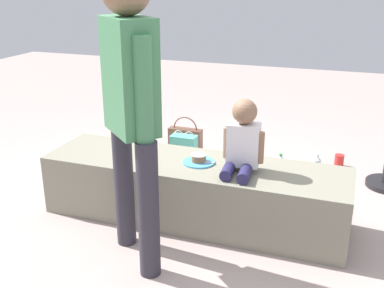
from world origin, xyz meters
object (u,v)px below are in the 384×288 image
cake_plate (199,160)px  handbag_brown_canvas (185,138)px  child_seated (243,141)px  gift_bag (184,150)px  adult_standing (131,95)px  water_bottle_far_side (316,168)px  cake_box_white (236,185)px  handbag_black_leather (144,156)px  water_bottle_near_gift (280,165)px  party_cup_red (339,160)px

cake_plate → handbag_brown_canvas: bearing=114.4°
child_seated → gift_bag: 1.29m
child_seated → adult_standing: size_ratio=0.28×
water_bottle_far_side → cake_box_white: size_ratio=0.81×
handbag_black_leather → child_seated: bearing=-35.8°
adult_standing → water_bottle_near_gift: bearing=68.6°
adult_standing → handbag_black_leather: adult_standing is taller
water_bottle_far_side → party_cup_red: size_ratio=2.14×
adult_standing → water_bottle_near_gift: adult_standing is taller
water_bottle_near_gift → cake_box_white: bearing=-120.3°
gift_bag → party_cup_red: 1.42m
adult_standing → cake_plate: adult_standing is taller
water_bottle_near_gift → handbag_brown_canvas: size_ratio=0.56×
gift_bag → handbag_black_leather: gift_bag is taller
party_cup_red → gift_bag: bearing=-160.9°
water_bottle_far_side → handbag_brown_canvas: size_ratio=0.69×
adult_standing → water_bottle_far_side: bearing=59.4°
adult_standing → gift_bag: adult_standing is taller
cake_box_white → handbag_brown_canvas: (-0.72, 0.76, 0.06)m
child_seated → gift_bag: (-0.76, 0.92, -0.50)m
water_bottle_near_gift → handbag_brown_canvas: bearing=163.6°
cake_box_white → handbag_black_leather: handbag_black_leather is taller
cake_box_white → party_cup_red: bearing=48.0°
child_seated → cake_box_white: size_ratio=1.67×
adult_standing → handbag_black_leather: (-0.59, 1.34, -0.93)m
child_seated → party_cup_red: bearing=67.1°
adult_standing → water_bottle_far_side: (0.92, 1.56, -0.92)m
party_cup_red → adult_standing: bearing=-119.5°
party_cup_red → water_bottle_near_gift: bearing=-142.6°
gift_bag → water_bottle_near_gift: (0.86, 0.10, -0.06)m
water_bottle_near_gift → party_cup_red: bearing=37.4°
water_bottle_near_gift → party_cup_red: 0.60m
water_bottle_far_side → handbag_black_leather: handbag_black_leather is taller
cake_plate → cake_box_white: (0.14, 0.51, -0.39)m
adult_standing → handbag_black_leather: bearing=113.7°
party_cup_red → handbag_black_leather: 1.78m
child_seated → handbag_black_leather: (-1.10, 0.79, -0.54)m
gift_bag → water_bottle_far_side: bearing=4.4°
cake_plate → party_cup_red: (0.90, 1.35, -0.40)m
handbag_black_leather → handbag_brown_canvas: 0.56m
party_cup_red → handbag_black_leather: handbag_black_leather is taller
cake_plate → water_bottle_near_gift: size_ratio=1.18×
child_seated → party_cup_red: child_seated is taller
water_bottle_near_gift → handbag_black_leather: size_ratio=0.65×
party_cup_red → handbag_black_leather: size_ratio=0.38×
gift_bag → water_bottle_near_gift: gift_bag is taller
water_bottle_near_gift → handbag_brown_canvas: (-1.00, 0.29, 0.03)m
child_seated → water_bottle_far_side: child_seated is taller
child_seated → gift_bag: size_ratio=1.44×
adult_standing → handbag_brown_canvas: 2.11m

